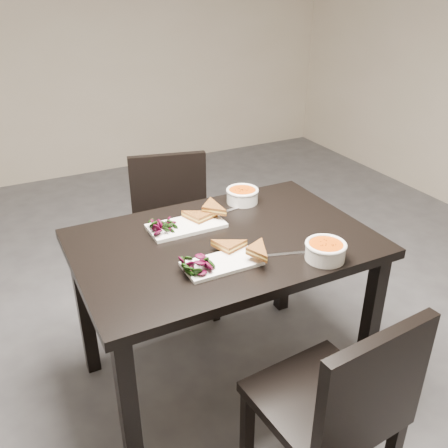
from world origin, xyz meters
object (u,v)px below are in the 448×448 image
object	(u,v)px
plate_far	(186,226)
table	(224,260)
soup_bowl_near	(325,250)
plate_near	(222,263)
chair_far	(173,224)
soup_bowl_far	(242,195)
chair_near	(340,405)

from	to	relation	value
plate_far	table	bearing A→B (deg)	-59.66
soup_bowl_near	plate_near	bearing A→B (deg)	159.59
table	chair_far	distance (m)	0.72
plate_near	soup_bowl_near	size ratio (longest dim) A/B	1.83
table	plate_near	distance (m)	0.22
chair_far	plate_far	xyz separation A→B (m)	(-0.14, -0.54, 0.27)
chair_far	soup_bowl_near	bearing A→B (deg)	-63.58
plate_far	soup_bowl_far	bearing A→B (deg)	19.29
soup_bowl_near	soup_bowl_far	distance (m)	0.59
chair_near	soup_bowl_far	distance (m)	1.06
soup_bowl_near	plate_far	size ratio (longest dim) A/B	0.49
table	soup_bowl_far	size ratio (longest dim) A/B	7.85
plate_near	soup_bowl_near	xyz separation A→B (m)	(0.37, -0.14, 0.03)
table	soup_bowl_far	bearing A→B (deg)	49.58
plate_near	plate_far	xyz separation A→B (m)	(0.00, 0.34, 0.00)
plate_near	soup_bowl_near	bearing A→B (deg)	-20.41
table	chair_far	bearing A→B (deg)	86.61
table	soup_bowl_near	distance (m)	0.43
soup_bowl_far	plate_far	bearing A→B (deg)	-160.71
soup_bowl_near	chair_far	bearing A→B (deg)	102.79
chair_far	soup_bowl_far	size ratio (longest dim) A/B	5.56
table	chair_near	distance (m)	0.74
chair_near	plate_near	bearing A→B (deg)	100.54
plate_near	soup_bowl_near	world-z (taller)	soup_bowl_near
chair_far	plate_far	distance (m)	0.62
soup_bowl_near	chair_near	bearing A→B (deg)	-118.06
plate_far	soup_bowl_far	distance (m)	0.36
soup_bowl_near	soup_bowl_far	size ratio (longest dim) A/B	1.03
chair_near	soup_bowl_near	xyz separation A→B (m)	(0.22, 0.41, 0.31)
soup_bowl_far	plate_near	bearing A→B (deg)	-126.53
chair_far	plate_far	bearing A→B (deg)	-90.76
chair_far	soup_bowl_far	xyz separation A→B (m)	(0.20, -0.42, 0.30)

